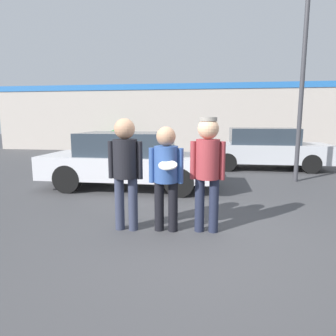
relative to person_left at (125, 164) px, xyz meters
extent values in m
plane|color=#3F3F42|center=(1.02, -0.12, -1.07)|extent=(56.00, 56.00, 0.00)
cube|color=#B2A89E|center=(1.02, 11.77, 0.73)|extent=(24.00, 0.18, 3.61)
cube|color=#2666B2|center=(1.02, 11.66, 2.39)|extent=(24.00, 0.04, 0.30)
cylinder|color=#2D3347|center=(-0.11, 0.00, -0.65)|extent=(0.15, 0.15, 0.85)
cylinder|color=#2D3347|center=(0.11, 0.00, -0.65)|extent=(0.15, 0.15, 0.85)
cylinder|color=black|center=(0.00, 0.00, 0.08)|extent=(0.38, 0.38, 0.60)
cylinder|color=black|center=(-0.23, 0.00, 0.06)|extent=(0.09, 0.09, 0.58)
cylinder|color=black|center=(0.23, 0.00, 0.06)|extent=(0.09, 0.09, 0.58)
sphere|color=tan|center=(0.00, 0.00, 0.54)|extent=(0.32, 0.32, 0.32)
cylinder|color=black|center=(0.52, 0.05, -0.68)|extent=(0.15, 0.15, 0.79)
cylinder|color=black|center=(0.74, 0.05, -0.68)|extent=(0.15, 0.15, 0.79)
cylinder|color=#2D4C8C|center=(0.63, 0.05, 0.00)|extent=(0.37, 0.37, 0.56)
cylinder|color=#2D4C8C|center=(0.41, 0.05, -0.02)|extent=(0.09, 0.09, 0.54)
cylinder|color=#2D4C8C|center=(0.86, 0.05, -0.02)|extent=(0.09, 0.09, 0.54)
sphere|color=tan|center=(0.63, 0.05, 0.43)|extent=(0.30, 0.30, 0.30)
cylinder|color=silver|center=(0.70, -0.22, 0.03)|extent=(0.27, 0.27, 0.11)
cylinder|color=#1E2338|center=(1.16, 0.10, -0.65)|extent=(0.15, 0.15, 0.85)
cylinder|color=#1E2338|center=(1.38, 0.10, -0.65)|extent=(0.15, 0.15, 0.85)
cylinder|color=maroon|center=(1.27, 0.10, 0.08)|extent=(0.36, 0.36, 0.60)
cylinder|color=maroon|center=(1.05, 0.10, 0.06)|extent=(0.09, 0.09, 0.59)
cylinder|color=maroon|center=(1.49, 0.10, 0.06)|extent=(0.09, 0.09, 0.59)
sphere|color=tan|center=(1.27, 0.10, 0.54)|extent=(0.32, 0.32, 0.32)
cylinder|color=gray|center=(1.27, 0.10, 0.68)|extent=(0.26, 0.26, 0.06)
cube|color=silver|center=(-0.74, 2.94, -0.50)|extent=(4.36, 1.76, 0.57)
cube|color=#28333D|center=(-0.83, 2.94, 0.07)|extent=(2.27, 1.51, 0.56)
cylinder|color=black|center=(0.61, 3.72, -0.73)|extent=(0.68, 0.22, 0.68)
cylinder|color=black|center=(0.61, 2.16, -0.73)|extent=(0.68, 0.22, 0.68)
cylinder|color=black|center=(-2.09, 3.72, -0.73)|extent=(0.68, 0.22, 0.68)
cylinder|color=black|center=(-2.09, 2.16, -0.73)|extent=(0.68, 0.22, 0.68)
cube|color=#B7BABF|center=(3.20, 6.59, -0.49)|extent=(4.34, 1.83, 0.63)
cube|color=#28333D|center=(3.12, 6.59, 0.10)|extent=(2.26, 1.58, 0.54)
cylinder|color=black|center=(4.55, 7.40, -0.76)|extent=(0.63, 0.22, 0.63)
cylinder|color=black|center=(4.55, 5.77, -0.76)|extent=(0.63, 0.22, 0.63)
cylinder|color=black|center=(1.86, 7.40, -0.76)|extent=(0.63, 0.22, 0.63)
cylinder|color=black|center=(1.86, 5.77, -0.76)|extent=(0.63, 0.22, 0.63)
cylinder|color=#38383D|center=(3.71, 4.36, 2.06)|extent=(0.12, 0.12, 6.27)
sphere|color=#2D6B33|center=(-3.70, 10.97, -0.47)|extent=(1.21, 1.21, 1.21)
camera|label=1|loc=(1.32, -4.45, 0.68)|focal=32.00mm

